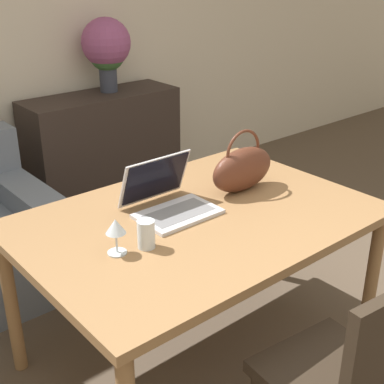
{
  "coord_description": "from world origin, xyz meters",
  "views": [
    {
      "loc": [
        -1.26,
        -0.75,
        1.77
      ],
      "look_at": [
        0.06,
        0.81,
        0.87
      ],
      "focal_mm": 50.0,
      "sensor_mm": 36.0,
      "label": 1
    }
  ],
  "objects_px": {
    "handbag": "(242,168)",
    "flower_vase": "(106,47)",
    "chair": "(353,375)",
    "wine_glass": "(116,229)",
    "laptop": "(167,197)",
    "drinking_glass": "(146,234)"
  },
  "relations": [
    {
      "from": "handbag",
      "to": "flower_vase",
      "type": "height_order",
      "value": "flower_vase"
    },
    {
      "from": "chair",
      "to": "wine_glass",
      "type": "distance_m",
      "value": 0.96
    },
    {
      "from": "laptop",
      "to": "handbag",
      "type": "distance_m",
      "value": 0.41
    },
    {
      "from": "wine_glass",
      "to": "handbag",
      "type": "xyz_separation_m",
      "value": [
        0.78,
        0.12,
        0.01
      ]
    },
    {
      "from": "drinking_glass",
      "to": "wine_glass",
      "type": "distance_m",
      "value": 0.13
    },
    {
      "from": "chair",
      "to": "handbag",
      "type": "height_order",
      "value": "handbag"
    },
    {
      "from": "laptop",
      "to": "flower_vase",
      "type": "height_order",
      "value": "flower_vase"
    },
    {
      "from": "chair",
      "to": "flower_vase",
      "type": "bearing_deg",
      "value": 80.65
    },
    {
      "from": "laptop",
      "to": "flower_vase",
      "type": "distance_m",
      "value": 1.82
    },
    {
      "from": "chair",
      "to": "laptop",
      "type": "distance_m",
      "value": 1.03
    },
    {
      "from": "chair",
      "to": "laptop",
      "type": "height_order",
      "value": "laptop"
    },
    {
      "from": "laptop",
      "to": "drinking_glass",
      "type": "bearing_deg",
      "value": -141.36
    },
    {
      "from": "flower_vase",
      "to": "chair",
      "type": "bearing_deg",
      "value": -105.45
    },
    {
      "from": "laptop",
      "to": "drinking_glass",
      "type": "relative_size",
      "value": 3.07
    },
    {
      "from": "drinking_glass",
      "to": "handbag",
      "type": "bearing_deg",
      "value": 12.99
    },
    {
      "from": "chair",
      "to": "wine_glass",
      "type": "bearing_deg",
      "value": 121.09
    },
    {
      "from": "chair",
      "to": "flower_vase",
      "type": "height_order",
      "value": "flower_vase"
    },
    {
      "from": "wine_glass",
      "to": "flower_vase",
      "type": "xyz_separation_m",
      "value": [
        1.1,
        1.8,
        0.33
      ]
    },
    {
      "from": "chair",
      "to": "drinking_glass",
      "type": "distance_m",
      "value": 0.87
    },
    {
      "from": "drinking_glass",
      "to": "wine_glass",
      "type": "bearing_deg",
      "value": 163.38
    },
    {
      "from": "drinking_glass",
      "to": "flower_vase",
      "type": "height_order",
      "value": "flower_vase"
    },
    {
      "from": "flower_vase",
      "to": "drinking_glass",
      "type": "bearing_deg",
      "value": -118.33
    }
  ]
}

